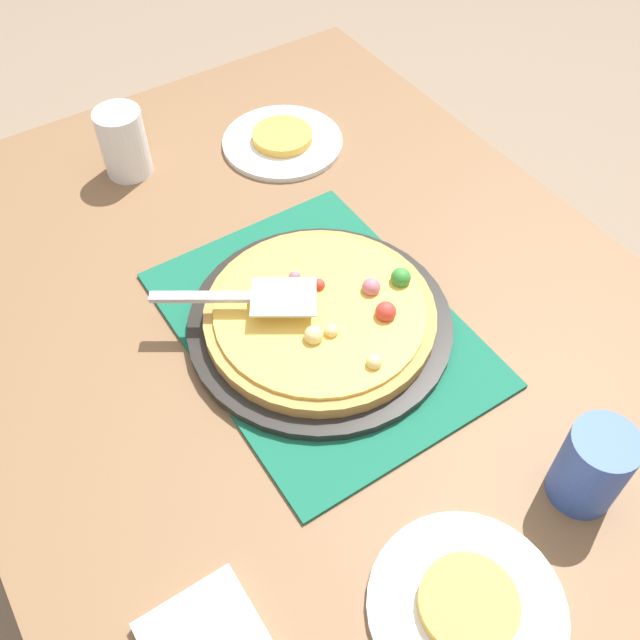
{
  "coord_description": "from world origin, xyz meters",
  "views": [
    {
      "loc": [
        0.54,
        -0.35,
        1.56
      ],
      "look_at": [
        0.0,
        0.0,
        0.77
      ],
      "focal_mm": 39.93,
      "sensor_mm": 36.0,
      "label": 1
    }
  ],
  "objects_px": {
    "cup_far": "(124,143)",
    "pizza_server": "(249,297)",
    "pizza": "(322,314)",
    "served_slice_left": "(282,136)",
    "plate_near_left": "(283,142)",
    "cup_near": "(592,467)",
    "served_slice_right": "(469,604)",
    "pizza_pan": "(320,323)",
    "plate_far_right": "(467,608)"
  },
  "relations": [
    {
      "from": "cup_far",
      "to": "pizza_server",
      "type": "distance_m",
      "value": 0.43
    },
    {
      "from": "pizza",
      "to": "served_slice_left",
      "type": "relative_size",
      "value": 3.0
    },
    {
      "from": "pizza",
      "to": "plate_near_left",
      "type": "xyz_separation_m",
      "value": [
        -0.4,
        0.18,
        -0.03
      ]
    },
    {
      "from": "cup_near",
      "to": "served_slice_right",
      "type": "bearing_deg",
      "value": -80.71
    },
    {
      "from": "pizza_pan",
      "to": "served_slice_right",
      "type": "distance_m",
      "value": 0.43
    },
    {
      "from": "pizza",
      "to": "cup_near",
      "type": "bearing_deg",
      "value": 18.01
    },
    {
      "from": "pizza",
      "to": "served_slice_right",
      "type": "relative_size",
      "value": 3.0
    },
    {
      "from": "pizza_pan",
      "to": "plate_far_right",
      "type": "height_order",
      "value": "pizza_pan"
    },
    {
      "from": "served_slice_right",
      "to": "cup_far",
      "type": "distance_m",
      "value": 0.9
    },
    {
      "from": "pizza",
      "to": "pizza_server",
      "type": "distance_m",
      "value": 0.11
    },
    {
      "from": "pizza",
      "to": "cup_near",
      "type": "xyz_separation_m",
      "value": [
        0.38,
        0.12,
        0.03
      ]
    },
    {
      "from": "pizza_pan",
      "to": "cup_far",
      "type": "height_order",
      "value": "cup_far"
    },
    {
      "from": "served_slice_left",
      "to": "served_slice_right",
      "type": "distance_m",
      "value": 0.86
    },
    {
      "from": "pizza_pan",
      "to": "plate_near_left",
      "type": "height_order",
      "value": "pizza_pan"
    },
    {
      "from": "pizza_pan",
      "to": "cup_near",
      "type": "relative_size",
      "value": 3.17
    },
    {
      "from": "plate_near_left",
      "to": "cup_near",
      "type": "bearing_deg",
      "value": -3.86
    },
    {
      "from": "served_slice_right",
      "to": "pizza_server",
      "type": "xyz_separation_m",
      "value": [
        -0.47,
        -0.0,
        0.05
      ]
    },
    {
      "from": "plate_far_right",
      "to": "pizza_server",
      "type": "distance_m",
      "value": 0.48
    },
    {
      "from": "pizza_pan",
      "to": "pizza_server",
      "type": "distance_m",
      "value": 0.11
    },
    {
      "from": "plate_near_left",
      "to": "served_slice_left",
      "type": "bearing_deg",
      "value": 0.0
    },
    {
      "from": "pizza_server",
      "to": "served_slice_right",
      "type": "bearing_deg",
      "value": 0.08
    },
    {
      "from": "pizza",
      "to": "served_slice_right",
      "type": "distance_m",
      "value": 0.43
    },
    {
      "from": "pizza_pan",
      "to": "served_slice_right",
      "type": "bearing_deg",
      "value": -10.98
    },
    {
      "from": "plate_near_left",
      "to": "pizza_pan",
      "type": "bearing_deg",
      "value": -24.12
    },
    {
      "from": "pizza_pan",
      "to": "cup_near",
      "type": "bearing_deg",
      "value": 18.23
    },
    {
      "from": "pizza_pan",
      "to": "pizza_server",
      "type": "height_order",
      "value": "pizza_server"
    },
    {
      "from": "cup_near",
      "to": "pizza_server",
      "type": "xyz_separation_m",
      "value": [
        -0.44,
        -0.21,
        0.01
      ]
    },
    {
      "from": "plate_far_right",
      "to": "cup_far",
      "type": "bearing_deg",
      "value": -179.75
    },
    {
      "from": "pizza_server",
      "to": "pizza_pan",
      "type": "bearing_deg",
      "value": 56.95
    },
    {
      "from": "plate_near_left",
      "to": "cup_near",
      "type": "xyz_separation_m",
      "value": [
        0.79,
        -0.05,
        0.06
      ]
    },
    {
      "from": "plate_far_right",
      "to": "pizza_server",
      "type": "height_order",
      "value": "pizza_server"
    },
    {
      "from": "pizza",
      "to": "pizza_server",
      "type": "bearing_deg",
      "value": -123.04
    },
    {
      "from": "pizza_pan",
      "to": "served_slice_right",
      "type": "xyz_separation_m",
      "value": [
        0.42,
        -0.08,
        0.01
      ]
    },
    {
      "from": "plate_near_left",
      "to": "plate_far_right",
      "type": "height_order",
      "value": "same"
    },
    {
      "from": "served_slice_left",
      "to": "plate_far_right",
      "type": "bearing_deg",
      "value": -17.65
    },
    {
      "from": "plate_near_left",
      "to": "cup_far",
      "type": "height_order",
      "value": "cup_far"
    },
    {
      "from": "cup_near",
      "to": "pizza_server",
      "type": "height_order",
      "value": "cup_near"
    },
    {
      "from": "plate_far_right",
      "to": "plate_near_left",
      "type": "bearing_deg",
      "value": 162.35
    },
    {
      "from": "pizza_server",
      "to": "plate_near_left",
      "type": "bearing_deg",
      "value": 143.07
    },
    {
      "from": "plate_far_right",
      "to": "served_slice_left",
      "type": "height_order",
      "value": "served_slice_left"
    },
    {
      "from": "cup_near",
      "to": "cup_far",
      "type": "bearing_deg",
      "value": -166.29
    },
    {
      "from": "plate_near_left",
      "to": "served_slice_left",
      "type": "xyz_separation_m",
      "value": [
        0.0,
        0.0,
        0.01
      ]
    },
    {
      "from": "pizza_pan",
      "to": "plate_near_left",
      "type": "distance_m",
      "value": 0.44
    },
    {
      "from": "plate_far_right",
      "to": "pizza_pan",
      "type": "bearing_deg",
      "value": 169.02
    },
    {
      "from": "pizza_pan",
      "to": "pizza",
      "type": "xyz_separation_m",
      "value": [
        0.0,
        0.0,
        0.02
      ]
    },
    {
      "from": "cup_far",
      "to": "served_slice_left",
      "type": "bearing_deg",
      "value": 72.68
    },
    {
      "from": "plate_far_right",
      "to": "pizza",
      "type": "bearing_deg",
      "value": 168.71
    },
    {
      "from": "served_slice_left",
      "to": "cup_near",
      "type": "distance_m",
      "value": 0.79
    },
    {
      "from": "pizza_pan",
      "to": "plate_near_left",
      "type": "bearing_deg",
      "value": 155.88
    },
    {
      "from": "plate_far_right",
      "to": "served_slice_right",
      "type": "xyz_separation_m",
      "value": [
        0.0,
        0.0,
        0.01
      ]
    }
  ]
}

